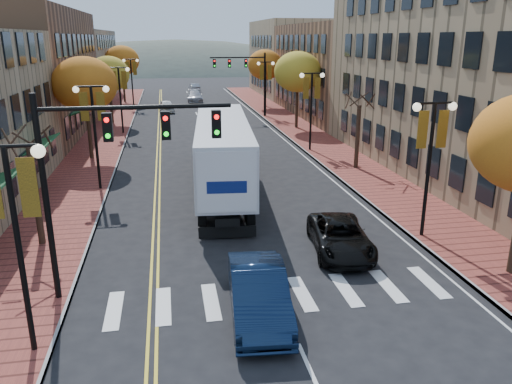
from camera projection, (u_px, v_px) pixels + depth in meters
name	position (u px, v px, depth m)	size (l,w,h in m)	color
ground	(291.00, 327.00, 15.45)	(200.00, 200.00, 0.00)	black
sidewalk_left	(105.00, 137.00, 44.46)	(4.00, 85.00, 0.15)	brown
sidewalk_right	(300.00, 131.00, 47.49)	(4.00, 85.00, 0.15)	brown
building_left_mid	(12.00, 73.00, 44.79)	(12.00, 24.00, 11.00)	brown
building_left_far	(64.00, 66.00, 68.51)	(12.00, 26.00, 9.50)	#9E8966
building_right_mid	(361.00, 70.00, 56.56)	(15.00, 24.00, 10.00)	brown
building_right_far	(308.00, 58.00, 77.08)	(15.00, 20.00, 11.00)	#9E8966
tree_left_a	(36.00, 196.00, 20.79)	(0.28, 0.28, 4.20)	#382619
tree_left_b	(85.00, 84.00, 34.87)	(4.48, 4.48, 7.21)	#382619
tree_left_c	(108.00, 74.00, 50.03)	(4.16, 4.16, 6.69)	#382619
tree_left_d	(122.00, 61.00, 66.78)	(4.61, 4.61, 7.42)	#382619
tree_right_b	(357.00, 137.00, 33.22)	(0.28, 0.28, 4.20)	#382619
tree_right_c	(298.00, 72.00, 47.30)	(4.48, 4.48, 7.21)	#382619
tree_right_d	(265.00, 65.00, 62.39)	(4.35, 4.35, 7.00)	#382619
lamp_left_a	(13.00, 211.00, 12.91)	(1.96, 0.36, 6.05)	black
lamp_left_b	(94.00, 117.00, 27.95)	(1.96, 0.36, 6.05)	black
lamp_left_c	(120.00, 87.00, 44.87)	(1.96, 0.36, 6.05)	black
lamp_left_d	(131.00, 73.00, 61.79)	(1.96, 0.36, 6.05)	black
lamp_right_a	(431.00, 144.00, 21.08)	(1.96, 0.36, 6.05)	black
lamp_right_b	(312.00, 96.00, 38.00)	(1.96, 0.36, 6.05)	black
lamp_right_c	(266.00, 78.00, 54.91)	(1.96, 0.36, 6.05)	black
traffic_mast_near	(105.00, 158.00, 15.88)	(6.10, 0.35, 7.00)	black
traffic_mast_far	(248.00, 72.00, 54.38)	(6.10, 0.34, 7.00)	black
semi_truck	(222.00, 147.00, 28.96)	(4.20, 17.18, 4.25)	black
navy_sedan	(259.00, 293.00, 15.84)	(1.75, 5.01, 1.65)	#0D1B34
black_suv	(340.00, 237.00, 20.72)	(2.24, 4.87, 1.35)	black
car_far_white	(166.00, 106.00, 59.67)	(1.62, 4.03, 1.37)	white
car_far_silver	(195.00, 96.00, 69.39)	(2.04, 5.03, 1.46)	#A0A0A7
car_far_oncoming	(194.00, 87.00, 82.61)	(1.35, 3.88, 1.28)	#ACADB4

